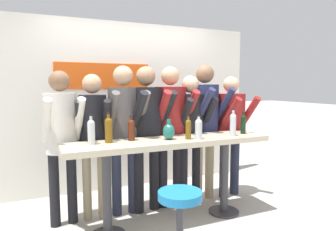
% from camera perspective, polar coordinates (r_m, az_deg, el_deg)
% --- Properties ---
extents(ground_plane, '(40.00, 40.00, 0.00)m').
position_cam_1_polar(ground_plane, '(3.52, 0.52, -19.84)').
color(ground_plane, '#B2ADA3').
extents(back_wall, '(3.86, 0.12, 2.43)m').
position_cam_1_polar(back_wall, '(4.52, -7.02, 1.91)').
color(back_wall, silver).
rests_on(back_wall, ground_plane).
extents(tasting_table, '(2.26, 0.49, 0.94)m').
position_cam_1_polar(tasting_table, '(3.26, 0.53, -7.45)').
color(tasting_table, beige).
rests_on(tasting_table, ground_plane).
extents(bar_stool, '(0.39, 0.39, 0.64)m').
position_cam_1_polar(bar_stool, '(2.66, 2.29, -18.63)').
color(bar_stool, '#333338').
rests_on(bar_stool, ground_plane).
extents(person_far_left, '(0.43, 0.54, 1.67)m').
position_cam_1_polar(person_far_left, '(3.38, -19.66, -2.68)').
color(person_far_left, black).
rests_on(person_far_left, ground_plane).
extents(person_left, '(0.41, 0.53, 1.64)m').
position_cam_1_polar(person_left, '(3.43, -14.07, -2.56)').
color(person_left, gray).
rests_on(person_left, ground_plane).
extents(person_center_left, '(0.43, 0.54, 1.74)m').
position_cam_1_polar(person_center_left, '(3.49, -8.37, -1.46)').
color(person_center_left, '#23283D').
rests_on(person_center_left, ground_plane).
extents(person_center, '(0.51, 0.61, 1.74)m').
position_cam_1_polar(person_center, '(3.55, -4.11, -1.45)').
color(person_center, black).
rests_on(person_center, ground_plane).
extents(person_center_right, '(0.47, 0.57, 1.75)m').
position_cam_1_polar(person_center_right, '(3.70, 0.48, -1.07)').
color(person_center_right, black).
rests_on(person_center_right, ground_plane).
extents(person_right, '(0.42, 0.52, 1.64)m').
position_cam_1_polar(person_right, '(3.80, 4.31, -1.88)').
color(person_right, black).
rests_on(person_right, ground_plane).
extents(person_far_right, '(0.50, 0.61, 1.78)m').
position_cam_1_polar(person_far_right, '(3.93, 7.06, -0.30)').
color(person_far_right, gray).
rests_on(person_far_right, ground_plane).
extents(person_rightmost, '(0.53, 0.61, 1.64)m').
position_cam_1_polar(person_rightmost, '(4.14, 11.89, -1.47)').
color(person_rightmost, '#23283D').
rests_on(person_rightmost, ground_plane).
extents(wine_bottle_0, '(0.08, 0.08, 0.31)m').
position_cam_1_polar(wine_bottle_0, '(3.08, -11.24, -2.49)').
color(wine_bottle_0, brown).
rests_on(wine_bottle_0, tasting_table).
extents(wine_bottle_1, '(0.06, 0.06, 0.26)m').
position_cam_1_polar(wine_bottle_1, '(3.22, 3.88, -2.43)').
color(wine_bottle_1, brown).
rests_on(wine_bottle_1, tasting_table).
extents(wine_bottle_2, '(0.07, 0.07, 0.26)m').
position_cam_1_polar(wine_bottle_2, '(3.16, -7.00, -2.55)').
color(wine_bottle_2, '#4C1E0F').
rests_on(wine_bottle_2, tasting_table).
extents(wine_bottle_3, '(0.06, 0.06, 0.27)m').
position_cam_1_polar(wine_bottle_3, '(3.68, 14.13, -1.48)').
color(wine_bottle_3, black).
rests_on(wine_bottle_3, tasting_table).
extents(wine_bottle_4, '(0.07, 0.07, 0.31)m').
position_cam_1_polar(wine_bottle_4, '(3.51, 12.29, -1.47)').
color(wine_bottle_4, '#B7BCC1').
rests_on(wine_bottle_4, tasting_table).
extents(wine_bottle_5, '(0.08, 0.08, 0.26)m').
position_cam_1_polar(wine_bottle_5, '(3.22, 5.84, -2.38)').
color(wine_bottle_5, '#B7BCC1').
rests_on(wine_bottle_5, tasting_table).
extents(wine_bottle_6, '(0.07, 0.07, 0.30)m').
position_cam_1_polar(wine_bottle_6, '(3.02, -14.41, -2.81)').
color(wine_bottle_6, '#B7BCC1').
rests_on(wine_bottle_6, tasting_table).
extents(wine_glass_0, '(0.07, 0.07, 0.18)m').
position_cam_1_polar(wine_glass_0, '(3.76, 15.57, -1.34)').
color(wine_glass_0, silver).
rests_on(wine_glass_0, tasting_table).
extents(decorative_vase, '(0.13, 0.13, 0.22)m').
position_cam_1_polar(decorative_vase, '(3.20, 0.11, -3.01)').
color(decorative_vase, '#1E665B').
rests_on(decorative_vase, tasting_table).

